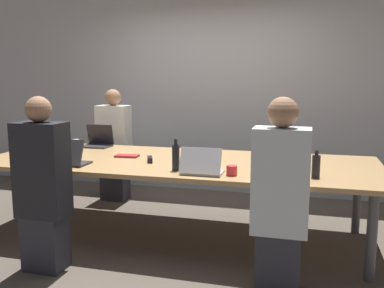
% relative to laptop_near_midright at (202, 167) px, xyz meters
% --- Properties ---
extents(ground_plane, '(24.00, 24.00, 0.00)m').
position_rel_laptop_near_midright_xyz_m(ground_plane, '(-0.38, 0.54, -0.83)').
color(ground_plane, brown).
extents(curtain_wall, '(12.00, 0.06, 2.80)m').
position_rel_laptop_near_midright_xyz_m(curtain_wall, '(-0.38, 2.32, 0.57)').
color(curtain_wall, '#ADADB2').
rests_on(curtain_wall, ground_plane).
extents(conference_table, '(3.81, 1.43, 0.76)m').
position_rel_laptop_near_midright_xyz_m(conference_table, '(-0.38, 0.54, -0.12)').
color(conference_table, tan).
rests_on(conference_table, ground_plane).
extents(laptop_near_midright, '(0.35, 0.23, 0.23)m').
position_rel_laptop_near_midright_xyz_m(laptop_near_midright, '(0.00, 0.00, 0.00)').
color(laptop_near_midright, '#B7B7BC').
rests_on(laptop_near_midright, conference_table).
extents(cup_near_midright, '(0.09, 0.09, 0.08)m').
position_rel_laptop_near_midright_xyz_m(cup_near_midright, '(0.25, 0.03, -0.03)').
color(cup_near_midright, red).
rests_on(cup_near_midright, conference_table).
extents(bottle_near_midright, '(0.07, 0.07, 0.28)m').
position_rel_laptop_near_midright_xyz_m(bottle_near_midright, '(-0.25, 0.09, 0.05)').
color(bottle_near_midright, black).
rests_on(bottle_near_midright, conference_table).
extents(laptop_near_left, '(0.33, 0.25, 0.24)m').
position_rel_laptop_near_midright_xyz_m(laptop_near_left, '(-1.27, 0.04, 0.00)').
color(laptop_near_left, '#333338').
rests_on(laptop_near_left, conference_table).
extents(person_near_left, '(0.40, 0.24, 1.42)m').
position_rel_laptop_near_midright_xyz_m(person_near_left, '(-1.20, -0.47, -0.14)').
color(person_near_left, '#2D2D38').
rests_on(person_near_left, ground_plane).
extents(laptop_near_right, '(0.36, 0.27, 0.26)m').
position_rel_laptop_near_midright_xyz_m(laptop_near_right, '(0.65, -0.00, 0.01)').
color(laptop_near_right, gray).
rests_on(laptop_near_right, conference_table).
extents(person_near_right, '(0.40, 0.24, 1.43)m').
position_rel_laptop_near_midright_xyz_m(person_near_right, '(0.67, -0.35, -0.13)').
color(person_near_right, '#2D2D38').
rests_on(person_near_right, ground_plane).
extents(bottle_near_right, '(0.07, 0.07, 0.22)m').
position_rel_laptop_near_midright_xyz_m(bottle_near_right, '(0.91, 0.13, 0.03)').
color(bottle_near_right, black).
rests_on(bottle_near_right, conference_table).
extents(laptop_far_left, '(0.32, 0.25, 0.26)m').
position_rel_laptop_near_midright_xyz_m(laptop_far_left, '(-1.51, 1.10, 0.01)').
color(laptop_far_left, '#333338').
rests_on(laptop_far_left, conference_table).
extents(person_far_left, '(0.40, 0.24, 1.41)m').
position_rel_laptop_near_midright_xyz_m(person_far_left, '(-1.53, 1.54, -0.14)').
color(person_far_left, '#2D2D38').
rests_on(person_far_left, ground_plane).
extents(cup_far_left, '(0.09, 0.09, 0.09)m').
position_rel_laptop_near_midright_xyz_m(cup_far_left, '(-1.76, 1.01, -0.02)').
color(cup_far_left, white).
rests_on(cup_far_left, conference_table).
extents(stapler, '(0.10, 0.16, 0.05)m').
position_rel_laptop_near_midright_xyz_m(stapler, '(-0.60, 0.38, -0.04)').
color(stapler, black).
rests_on(stapler, conference_table).
extents(notebook, '(0.24, 0.15, 0.02)m').
position_rel_laptop_near_midright_xyz_m(notebook, '(-0.92, 0.57, -0.06)').
color(notebook, maroon).
rests_on(notebook, conference_table).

